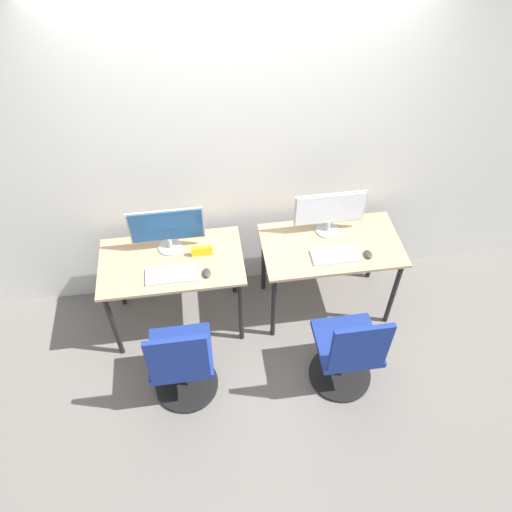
# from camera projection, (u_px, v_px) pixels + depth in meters

# --- Properties ---
(ground_plane) EXTENTS (20.00, 20.00, 0.00)m
(ground_plane) POSITION_uv_depth(u_px,v_px,m) (258.00, 340.00, 4.12)
(ground_plane) COLOR slate
(wall_back) EXTENTS (12.00, 0.05, 2.80)m
(wall_back) POSITION_uv_depth(u_px,v_px,m) (244.00, 147.00, 3.60)
(wall_back) COLOR silver
(wall_back) RESTS_ON ground_plane
(desk_left) EXTENTS (1.08, 0.61, 0.74)m
(desk_left) POSITION_uv_depth(u_px,v_px,m) (173.00, 269.00, 3.80)
(desk_left) COLOR tan
(desk_left) RESTS_ON ground_plane
(monitor_left) EXTENTS (0.55, 0.18, 0.37)m
(monitor_left) POSITION_uv_depth(u_px,v_px,m) (167.00, 228.00, 3.67)
(monitor_left) COLOR #B2B2B7
(monitor_left) RESTS_ON desk_left
(keyboard_left) EXTENTS (0.37, 0.16, 0.02)m
(keyboard_left) POSITION_uv_depth(u_px,v_px,m) (171.00, 275.00, 3.62)
(keyboard_left) COLOR silver
(keyboard_left) RESTS_ON desk_left
(mouse_left) EXTENTS (0.06, 0.09, 0.03)m
(mouse_left) POSITION_uv_depth(u_px,v_px,m) (207.00, 273.00, 3.62)
(mouse_left) COLOR #333333
(mouse_left) RESTS_ON desk_left
(office_chair_left) EXTENTS (0.48, 0.48, 0.92)m
(office_chair_left) POSITION_uv_depth(u_px,v_px,m) (182.00, 365.00, 3.53)
(office_chair_left) COLOR black
(office_chair_left) RESTS_ON ground_plane
(desk_right) EXTENTS (1.08, 0.61, 0.74)m
(desk_right) POSITION_uv_depth(u_px,v_px,m) (330.00, 252.00, 3.92)
(desk_right) COLOR tan
(desk_right) RESTS_ON ground_plane
(monitor_right) EXTENTS (0.55, 0.18, 0.37)m
(monitor_right) POSITION_uv_depth(u_px,v_px,m) (330.00, 211.00, 3.80)
(monitor_right) COLOR #B2B2B7
(monitor_right) RESTS_ON desk_right
(keyboard_right) EXTENTS (0.37, 0.16, 0.02)m
(keyboard_right) POSITION_uv_depth(u_px,v_px,m) (336.00, 255.00, 3.75)
(keyboard_right) COLOR silver
(keyboard_right) RESTS_ON desk_right
(mouse_right) EXTENTS (0.06, 0.09, 0.03)m
(mouse_right) POSITION_uv_depth(u_px,v_px,m) (368.00, 254.00, 3.75)
(mouse_right) COLOR #333333
(mouse_right) RESTS_ON desk_right
(office_chair_right) EXTENTS (0.48, 0.48, 0.92)m
(office_chair_right) POSITION_uv_depth(u_px,v_px,m) (348.00, 354.00, 3.59)
(office_chair_right) COLOR black
(office_chair_right) RESTS_ON ground_plane
(placard_left) EXTENTS (0.16, 0.03, 0.08)m
(placard_left) POSITION_uv_depth(u_px,v_px,m) (202.00, 251.00, 3.74)
(placard_left) COLOR yellow
(placard_left) RESTS_ON desk_left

